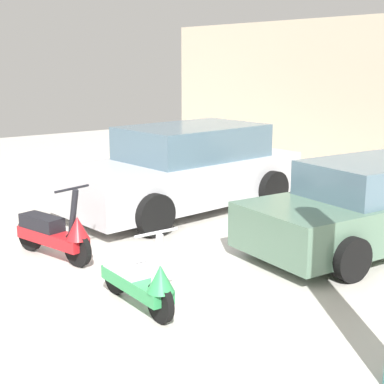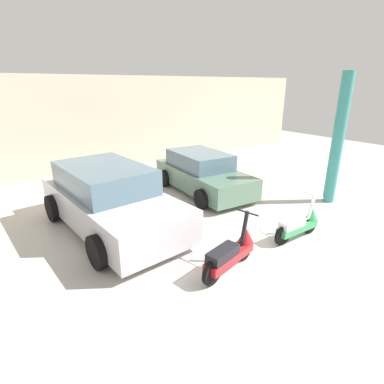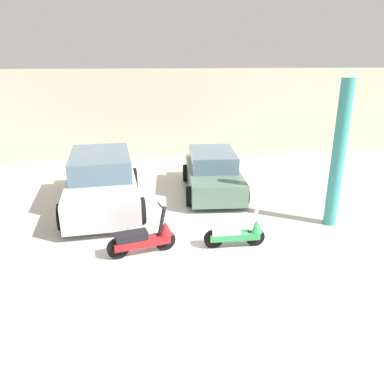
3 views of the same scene
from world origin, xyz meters
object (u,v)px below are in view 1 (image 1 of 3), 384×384
Objects in this scene: scooter_front_left at (55,233)px; scooter_front_right at (139,279)px; car_rear_center at (368,207)px; car_rear_left at (184,170)px.

scooter_front_right is (2.06, 0.07, -0.03)m from scooter_front_left.
scooter_front_left is 1.07× the size of scooter_front_right.
scooter_front_left is 0.39× the size of car_rear_center.
car_rear_left is (-1.19, 2.99, 0.34)m from scooter_front_left.
scooter_front_left is 2.06m from scooter_front_right.
car_rear_center is (3.34, 0.85, -0.11)m from car_rear_left.
car_rear_center reaches higher than scooter_front_left.
scooter_front_right is at bearing -12.47° from scooter_front_left.
scooter_front_right is 4.38m from car_rear_left.
car_rear_left is at bearing 97.31° from scooter_front_left.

